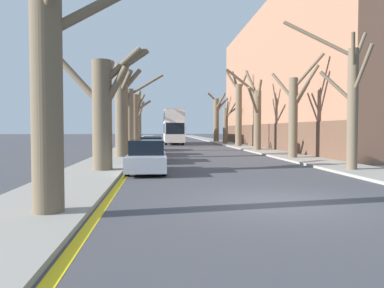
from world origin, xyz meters
The scene contains 22 objects.
ground_plane centered at (0.00, 0.00, 0.00)m, with size 300.00×300.00×0.00m, color #424247.
sidewalk_left centered at (-6.17, 50.00, 0.06)m, with size 2.85×120.00×0.12m, color gray.
sidewalk_right centered at (6.17, 50.00, 0.06)m, with size 2.85×120.00×0.12m, color gray.
building_facade_right centered at (12.59, 29.33, 7.35)m, with size 10.08×39.06×14.72m.
kerb_line_stripe centered at (-4.57, 50.00, 0.00)m, with size 0.24×120.00×0.01m, color yellow.
street_tree_left_0 centered at (-5.56, -1.18, 3.16)m, with size 3.45×3.21×7.23m.
street_tree_left_1 centered at (-5.68, 7.71, 3.03)m, with size 4.81×2.83×5.84m.
street_tree_left_2 centered at (-5.59, 16.03, 3.52)m, with size 1.82×3.55×6.77m.
street_tree_left_3 centered at (-5.68, 23.50, 3.39)m, with size 5.72×1.71×6.92m.
street_tree_left_4 centered at (-5.70, 32.66, 3.36)m, with size 4.46×2.52×6.40m.
street_tree_left_5 centered at (-5.75, 40.39, 2.86)m, with size 2.02×3.95×6.91m.
street_tree_right_0 centered at (5.67, 6.85, 3.37)m, with size 4.36×2.89×7.21m.
street_tree_right_1 centered at (5.77, 14.26, 3.15)m, with size 2.79×3.63×6.79m.
street_tree_right_2 centered at (5.59, 23.28, 3.37)m, with size 3.28×3.83×7.39m.
street_tree_right_3 centered at (5.76, 31.43, 3.97)m, with size 2.76×1.73×8.62m.
street_tree_right_4 centered at (5.78, 38.88, 2.75)m, with size 2.18×2.37×6.13m.
street_tree_right_5 centered at (5.86, 47.48, 3.78)m, with size 3.64×3.43×7.65m.
double_decker_bus centered at (-1.13, 40.72, 2.54)m, with size 2.48×11.46×4.49m.
parked_car_0 centered at (-3.69, 7.43, 0.69)m, with size 1.73×4.38×1.47m.
parked_car_1 centered at (-3.69, 13.15, 0.62)m, with size 1.72×4.50×1.28m.
parked_car_2 centered at (-3.69, 19.11, 0.66)m, with size 1.82×4.52×1.38m.
parked_car_3 centered at (-3.69, 25.37, 0.65)m, with size 1.74×4.57×1.34m.
Camera 1 is at (-3.18, -9.70, 1.96)m, focal length 35.00 mm.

